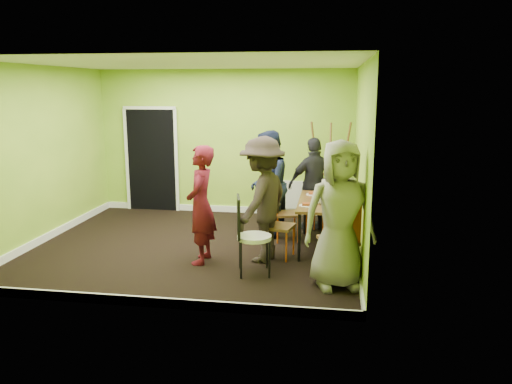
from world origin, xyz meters
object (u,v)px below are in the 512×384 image
chair_left_far (282,208)px  person_front_end (339,215)px  chair_bentwood (249,231)px  person_back_end (314,184)px  chair_left_near (273,219)px  person_standing (201,205)px  blue_bottle (350,200)px  orange_bottle (325,196)px  dining_table (328,204)px  chair_back_end (323,195)px  person_left_near (262,200)px  chair_front_end (341,234)px  easel (330,172)px  thermos (328,193)px  person_left_far (268,184)px

chair_left_far → person_front_end: 2.05m
chair_bentwood → person_back_end: (0.77, 2.28, 0.22)m
chair_left_far → chair_left_near: chair_left_near is taller
chair_left_near → person_standing: (-0.98, -0.39, 0.28)m
chair_bentwood → person_back_end: bearing=148.8°
blue_bottle → orange_bottle: bearing=124.1°
dining_table → chair_left_far: chair_left_far is taller
chair_back_end → blue_bottle: 1.38m
person_front_end → chair_left_near: bearing=118.0°
dining_table → person_left_near: 1.18m
blue_bottle → person_left_near: size_ratio=0.12×
chair_back_end → chair_left_far: bearing=67.8°
chair_bentwood → person_standing: (-0.74, 0.35, 0.25)m
chair_left_far → chair_front_end: 1.84m
chair_left_near → person_front_end: bearing=55.8°
easel → person_left_near: 2.60m
easel → thermos: bearing=-90.4°
chair_left_near → dining_table: bearing=136.7°
easel → person_front_end: bearing=-87.3°
person_left_far → person_back_end: size_ratio=1.09×
easel → person_back_end: 0.75m
dining_table → chair_bentwood: 1.63m
person_left_far → person_front_end: bearing=39.4°
person_back_end → person_front_end: person_front_end is taller
chair_left_far → chair_back_end: size_ratio=1.03×
dining_table → person_standing: person_standing is taller
chair_front_end → person_left_near: bearing=132.3°
thermos → chair_left_far: bearing=158.8°
thermos → dining_table: bearing=4.3°
chair_left_far → chair_back_end: 0.91m
chair_left_far → person_left_far: person_left_far is taller
chair_back_end → person_front_end: person_front_end is taller
chair_bentwood → person_left_far: (0.02, 1.75, 0.30)m
chair_front_end → chair_bentwood: chair_front_end is taller
chair_bentwood → easel: 3.17m
chair_bentwood → person_left_near: bearing=156.7°
thermos → person_standing: (-1.75, -0.92, -0.03)m
person_standing → person_left_near: size_ratio=0.94×
easel → thermos: easel is taller
chair_left_far → thermos: 0.85m
orange_bottle → thermos: bearing=-73.8°
chair_left_near → easel: bearing=173.5°
chair_left_far → chair_left_near: bearing=-17.4°
dining_table → easel: (0.00, 1.71, 0.22)m
person_front_end → person_left_near: bearing=127.7°
easel → orange_bottle: (-0.06, -1.57, -0.12)m
chair_left_far → person_left_far: (-0.26, 0.20, 0.35)m
chair_back_end → orange_bottle: chair_back_end is taller
dining_table → person_front_end: person_front_end is taller
chair_front_end → person_standing: size_ratio=0.65×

